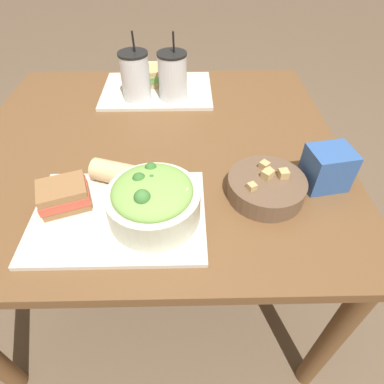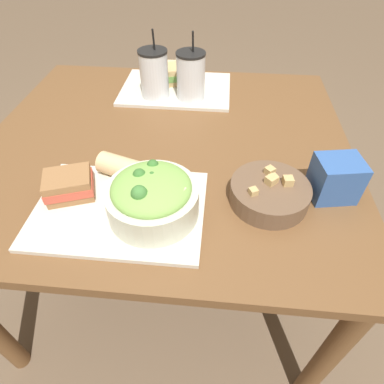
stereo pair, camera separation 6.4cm
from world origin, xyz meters
name	(u,v)px [view 1 (the left image)]	position (x,y,z in m)	size (l,w,h in m)	color
ground_plane	(167,267)	(0.00, 0.00, 0.00)	(12.00, 12.00, 0.00)	brown
dining_table	(157,164)	(0.00, 0.00, 0.63)	(1.17, 1.08, 0.72)	brown
tray_near	(119,215)	(-0.07, -0.32, 0.73)	(0.43, 0.30, 0.01)	beige
tray_far	(157,90)	(-0.01, 0.35, 0.73)	(0.43, 0.30, 0.01)	beige
salad_bowl	(153,200)	(0.02, -0.32, 0.79)	(0.22, 0.22, 0.12)	beige
soup_bowl	(266,186)	(0.31, -0.24, 0.75)	(0.20, 0.20, 0.08)	brown
sandwich_near	(64,195)	(-0.20, -0.28, 0.77)	(0.14, 0.13, 0.06)	olive
baguette_near	(118,173)	(-0.08, -0.20, 0.77)	(0.15, 0.10, 0.06)	#DBBC84
sandwich_far	(146,77)	(-0.06, 0.39, 0.77)	(0.15, 0.13, 0.06)	tan
baguette_far	(149,69)	(-0.05, 0.46, 0.77)	(0.14, 0.06, 0.06)	#DBBC84
drink_cup_dark	(136,78)	(-0.08, 0.27, 0.82)	(0.11, 0.11, 0.24)	silver
drink_cup_red	(173,78)	(0.05, 0.27, 0.82)	(0.11, 0.11, 0.24)	silver
chip_bag	(327,168)	(0.47, -0.20, 0.78)	(0.13, 0.11, 0.11)	#335BA3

